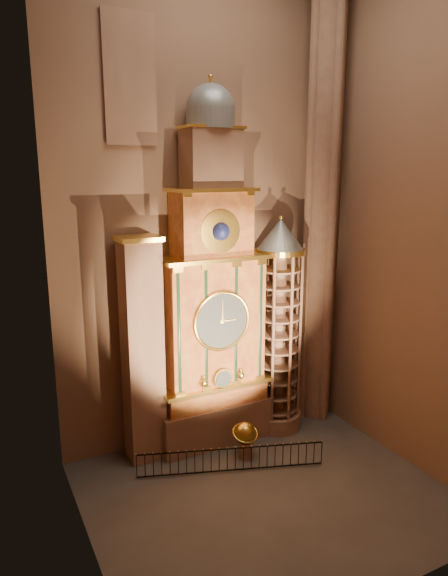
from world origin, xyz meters
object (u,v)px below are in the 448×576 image
portrait_tower (143,350)px  stair_turret (278,328)px  celestial_globe (245,437)px  astronomical_clock (212,308)px  iron_railing (231,460)px

portrait_tower → stair_turret: size_ratio=0.94×
stair_turret → celestial_globe: size_ratio=6.31×
astronomical_clock → celestial_globe: bearing=-74.4°
portrait_tower → celestial_globe: (4.00, -2.18, -4.12)m
stair_turret → astronomical_clock: bearing=175.7°
stair_turret → iron_railing: bearing=-146.5°
iron_railing → astronomical_clock: bearing=79.9°
iron_railing → stair_turret: bearing=33.5°
iron_railing → portrait_tower: bearing=134.4°
portrait_tower → stair_turret: stair_turret is taller
astronomical_clock → portrait_tower: size_ratio=1.64×
portrait_tower → iron_railing: portrait_tower is taller
portrait_tower → celestial_globe: 6.15m
stair_turret → iron_railing: stair_turret is taller
portrait_tower → stair_turret: bearing=-2.3°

